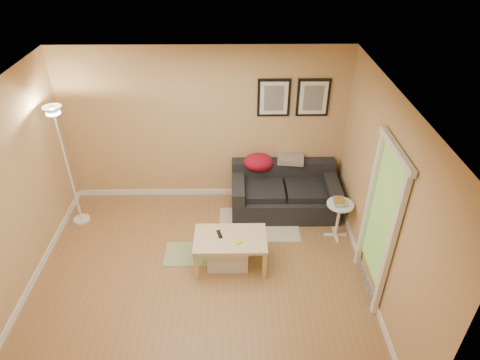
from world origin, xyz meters
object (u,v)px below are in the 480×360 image
at_px(coffee_table, 230,251).
at_px(book_stack, 340,201).
at_px(sofa, 284,191).
at_px(floor_lamp, 69,171).
at_px(storage_bin, 228,254).
at_px(side_table, 338,220).

height_order(coffee_table, book_stack, book_stack).
distance_m(sofa, floor_lamp, 3.34).
bearing_deg(sofa, book_stack, -41.53).
bearing_deg(coffee_table, storage_bin, 135.26).
height_order(storage_bin, floor_lamp, floor_lamp).
relative_size(book_stack, floor_lamp, 0.11).
bearing_deg(coffee_table, floor_lamp, 135.16).
bearing_deg(sofa, floor_lamp, -175.87).
distance_m(coffee_table, side_table, 1.72).
bearing_deg(side_table, book_stack, 129.39).
height_order(coffee_table, floor_lamp, floor_lamp).
distance_m(coffee_table, floor_lamp, 2.71).
relative_size(sofa, book_stack, 7.91).
xyz_separation_m(sofa, storage_bin, (-0.91, -1.24, -0.20)).
xyz_separation_m(side_table, book_stack, (-0.01, 0.02, 0.34)).
relative_size(storage_bin, side_table, 0.96).
bearing_deg(book_stack, coffee_table, -172.14).
bearing_deg(floor_lamp, book_stack, -5.79).
distance_m(book_stack, floor_lamp, 4.04).
bearing_deg(storage_bin, side_table, 19.24).
distance_m(storage_bin, floor_lamp, 2.68).
distance_m(sofa, storage_bin, 1.55).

